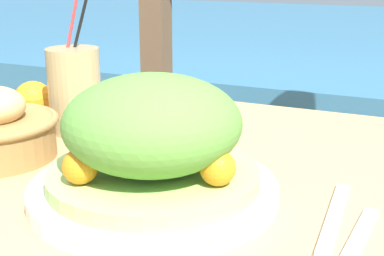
% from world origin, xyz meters
% --- Properties ---
extents(railing_fence, '(2.80, 0.08, 1.11)m').
position_xyz_m(railing_fence, '(0.00, 0.80, 0.79)').
color(railing_fence, brown).
rests_on(railing_fence, ground_plane).
extents(sea_backdrop, '(12.00, 4.00, 0.57)m').
position_xyz_m(sea_backdrop, '(0.00, 3.30, 0.28)').
color(sea_backdrop, teal).
rests_on(sea_backdrop, ground_plane).
extents(salad_plate, '(0.30, 0.30, 0.15)m').
position_xyz_m(salad_plate, '(-0.01, -0.06, 0.82)').
color(salad_plate, silver).
rests_on(salad_plate, patio_table).
extents(drink_glass, '(0.09, 0.09, 0.25)m').
position_xyz_m(drink_glass, '(-0.26, 0.13, 0.82)').
color(drink_glass, tan).
rests_on(drink_glass, patio_table).
extents(fork, '(0.02, 0.18, 0.00)m').
position_xyz_m(fork, '(0.19, -0.03, 0.75)').
color(fork, silver).
rests_on(fork, patio_table).
extents(knife, '(0.03, 0.18, 0.00)m').
position_xyz_m(knife, '(0.22, -0.08, 0.75)').
color(knife, silver).
rests_on(knife, patio_table).
extents(orange_near_basket, '(0.07, 0.07, 0.07)m').
position_xyz_m(orange_near_basket, '(-0.36, 0.15, 0.78)').
color(orange_near_basket, orange).
rests_on(orange_near_basket, patio_table).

